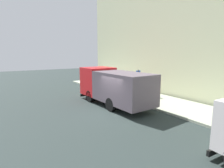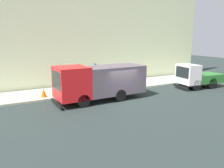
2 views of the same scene
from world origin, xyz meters
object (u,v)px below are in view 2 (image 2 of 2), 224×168
Objects in this scene: small_flatbed_truck at (196,77)px; pedestrian_walking at (82,79)px; traffic_cone_orange at (44,93)px; large_utility_truck at (100,81)px; pedestrian_standing at (55,80)px; street_sign_post at (95,75)px.

pedestrian_walking is at bearing 70.47° from small_flatbed_truck.
traffic_cone_orange is at bearing 134.32° from pedestrian_walking.
large_utility_truck reaches higher than traffic_cone_orange.
pedestrian_standing reaches higher than traffic_cone_orange.
pedestrian_standing is 0.64× the size of street_sign_post.
large_utility_truck is at bearing -123.47° from traffic_cone_orange.
pedestrian_walking is at bearing 14.36° from street_sign_post.
small_flatbed_truck is at bearing -90.26° from pedestrian_walking.
traffic_cone_orange is (-1.51, 3.99, -0.56)m from pedestrian_walking.
street_sign_post is at bearing -96.13° from traffic_cone_orange.
pedestrian_walking is 2.16m from street_sign_post.
pedestrian_standing is at bearing 96.42° from pedestrian_walking.
small_flatbed_truck is at bearing -102.03° from traffic_cone_orange.
pedestrian_standing is (4.87, 2.38, -0.56)m from large_utility_truck.
small_flatbed_truck is 2.80× the size of pedestrian_walking.
pedestrian_walking reaches higher than pedestrian_standing.
large_utility_truck reaches higher than small_flatbed_truck.
street_sign_post is at bearing 79.64° from small_flatbed_truck.
small_flatbed_truck is at bearing -104.66° from street_sign_post.
pedestrian_standing is at bearing 47.04° from street_sign_post.
large_utility_truck is at bearing 91.80° from small_flatbed_truck.
small_flatbed_truck is 6.79× the size of traffic_cone_orange.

